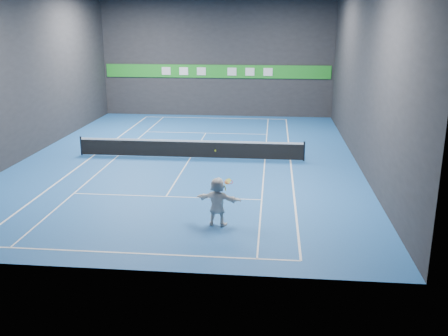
# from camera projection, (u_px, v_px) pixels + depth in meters

# --- Properties ---
(ground) EXTENTS (26.00, 26.00, 0.00)m
(ground) POSITION_uv_depth(u_px,v_px,m) (190.00, 158.00, 27.55)
(ground) COLOR #1C539C
(ground) RESTS_ON ground
(wall_back) EXTENTS (18.00, 0.10, 9.00)m
(wall_back) POSITION_uv_depth(u_px,v_px,m) (217.00, 58.00, 38.69)
(wall_back) COLOR #252427
(wall_back) RESTS_ON ground
(wall_front) EXTENTS (18.00, 0.10, 9.00)m
(wall_front) POSITION_uv_depth(u_px,v_px,m) (111.00, 124.00, 13.87)
(wall_front) COLOR #252427
(wall_front) RESTS_ON ground
(wall_left) EXTENTS (0.10, 26.00, 9.00)m
(wall_left) POSITION_uv_depth(u_px,v_px,m) (26.00, 74.00, 27.14)
(wall_left) COLOR #252427
(wall_left) RESTS_ON ground
(wall_right) EXTENTS (0.10, 26.00, 9.00)m
(wall_right) POSITION_uv_depth(u_px,v_px,m) (363.00, 77.00, 25.42)
(wall_right) COLOR #252427
(wall_right) RESTS_ON ground
(baseline_near) EXTENTS (10.98, 0.08, 0.01)m
(baseline_near) POSITION_uv_depth(u_px,v_px,m) (131.00, 253.00, 16.20)
(baseline_near) COLOR white
(baseline_near) RESTS_ON ground
(baseline_far) EXTENTS (10.98, 0.08, 0.01)m
(baseline_far) POSITION_uv_depth(u_px,v_px,m) (215.00, 118.00, 38.90)
(baseline_far) COLOR white
(baseline_far) RESTS_ON ground
(sideline_doubles_left) EXTENTS (0.08, 23.78, 0.01)m
(sideline_doubles_left) POSITION_uv_depth(u_px,v_px,m) (94.00, 155.00, 28.07)
(sideline_doubles_left) COLOR white
(sideline_doubles_left) RESTS_ON ground
(sideline_doubles_right) EXTENTS (0.08, 23.78, 0.01)m
(sideline_doubles_right) POSITION_uv_depth(u_px,v_px,m) (290.00, 160.00, 27.03)
(sideline_doubles_right) COLOR white
(sideline_doubles_right) RESTS_ON ground
(sideline_singles_left) EXTENTS (0.06, 23.78, 0.01)m
(sideline_singles_left) POSITION_uv_depth(u_px,v_px,m) (118.00, 156.00, 27.94)
(sideline_singles_left) COLOR white
(sideline_singles_left) RESTS_ON ground
(sideline_singles_right) EXTENTS (0.06, 23.78, 0.01)m
(sideline_singles_right) POSITION_uv_depth(u_px,v_px,m) (265.00, 160.00, 27.16)
(sideline_singles_right) COLOR white
(sideline_singles_right) RESTS_ON ground
(service_line_near) EXTENTS (8.23, 0.06, 0.01)m
(service_line_near) POSITION_uv_depth(u_px,v_px,m) (166.00, 197.00, 21.44)
(service_line_near) COLOR white
(service_line_near) RESTS_ON ground
(service_line_far) EXTENTS (8.23, 0.06, 0.01)m
(service_line_far) POSITION_uv_depth(u_px,v_px,m) (206.00, 133.00, 33.66)
(service_line_far) COLOR white
(service_line_far) RESTS_ON ground
(center_service_line) EXTENTS (0.06, 12.80, 0.01)m
(center_service_line) POSITION_uv_depth(u_px,v_px,m) (190.00, 158.00, 27.55)
(center_service_line) COLOR white
(center_service_line) RESTS_ON ground
(player) EXTENTS (1.77, 0.84, 1.84)m
(player) POSITION_uv_depth(u_px,v_px,m) (218.00, 202.00, 18.20)
(player) COLOR white
(player) RESTS_ON ground
(tennis_ball) EXTENTS (0.07, 0.07, 0.07)m
(tennis_ball) POSITION_uv_depth(u_px,v_px,m) (215.00, 151.00, 17.70)
(tennis_ball) COLOR #CBDB24
(tennis_ball) RESTS_ON player
(tennis_net) EXTENTS (12.50, 0.10, 1.07)m
(tennis_net) POSITION_uv_depth(u_px,v_px,m) (190.00, 148.00, 27.40)
(tennis_net) COLOR black
(tennis_net) RESTS_ON ground
(sponsor_banner) EXTENTS (17.64, 0.11, 1.00)m
(sponsor_banner) POSITION_uv_depth(u_px,v_px,m) (217.00, 71.00, 38.91)
(sponsor_banner) COLOR #1F9125
(sponsor_banner) RESTS_ON wall_back
(tennis_racket) EXTENTS (0.43, 0.42, 0.50)m
(tennis_racket) POSITION_uv_depth(u_px,v_px,m) (228.00, 183.00, 18.00)
(tennis_racket) COLOR #B4131D
(tennis_racket) RESTS_ON player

